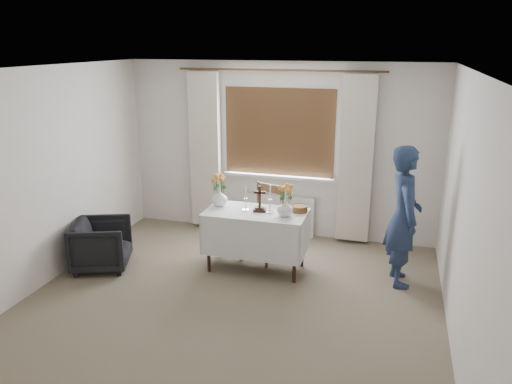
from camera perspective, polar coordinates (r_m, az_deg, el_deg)
ground at (r=5.39m, az=-3.91°, el=-13.94°), size 5.00×5.00×0.00m
altar_table at (r=6.22m, az=0.00°, el=-5.56°), size 1.24×0.64×0.76m
wooden_chair at (r=6.47m, az=0.71°, el=-3.61°), size 0.57×0.57×0.98m
armchair at (r=6.58m, az=-17.26°, el=-5.75°), size 0.87×0.86×0.62m
person at (r=5.98m, az=16.51°, el=-2.67°), size 0.52×0.68×1.66m
radiator at (r=7.37m, az=2.44°, el=-2.61°), size 1.10×0.10×0.60m
wooden_cross at (r=6.05m, az=0.42°, el=-0.78°), size 0.16×0.13×0.32m
candlestick_left at (r=6.09m, az=-1.20°, el=-0.70°), size 0.12×0.12×0.31m
candlestick_right at (r=6.00m, az=1.63°, el=-0.81°), size 0.13×0.13×0.35m
flower_vase_left at (r=6.29m, az=-4.21°, el=-0.64°), size 0.23×0.23×0.21m
flower_vase_right at (r=5.91m, az=3.32°, el=-1.83°), size 0.21×0.21×0.20m
wicker_basket at (r=6.10m, az=4.98°, el=-1.88°), size 0.26×0.26×0.08m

